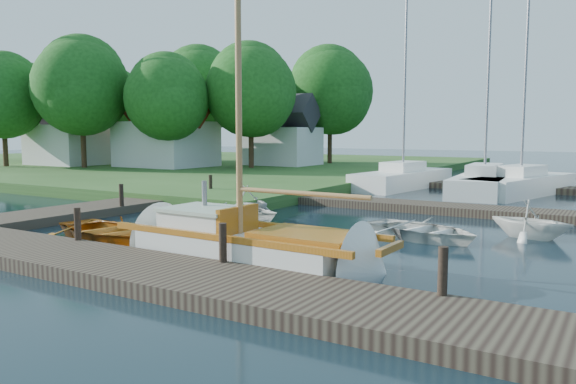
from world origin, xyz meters
The scene contains 30 objects.
ground centered at (0.00, 0.00, 0.00)m, with size 160.00×160.00×0.00m, color black.
near_dock centered at (0.00, -6.00, 0.15)m, with size 18.00×2.20×0.30m, color black.
left_dock centered at (-8.00, 2.00, 0.15)m, with size 2.20×18.00×0.30m, color black.
far_dock centered at (2.00, 6.50, 0.15)m, with size 14.00×1.60×0.30m, color black.
shore centered at (-28.00, 22.00, 0.25)m, with size 50.00×40.00×0.50m, color #29501B.
mooring_post_1 centered at (-3.00, -5.00, 0.70)m, with size 0.16×0.16×0.80m, color black.
mooring_post_2 centered at (1.50, -5.00, 0.70)m, with size 0.16×0.16×0.80m, color black.
mooring_post_3 centered at (6.00, -5.00, 0.70)m, with size 0.16×0.16×0.80m, color black.
mooring_post_4 centered at (-7.00, 0.00, 0.70)m, with size 0.16×0.16×0.80m, color black.
mooring_post_5 centered at (-7.00, 5.00, 0.70)m, with size 0.16×0.16×0.80m, color black.
sailboat centered at (1.46, -3.87, 0.34)m, with size 7.20×2.16×9.83m.
dinghy centered at (-3.61, -3.63, 0.38)m, with size 2.60×3.65×0.76m, color #91500F.
tender_a centered at (-2.91, 1.18, 0.36)m, with size 2.50×3.50×0.72m, color white.
tender_b centered at (-3.18, 2.43, 0.57)m, with size 1.87×2.16×1.14m, color white.
tender_c centered at (3.68, 1.07, 0.35)m, with size 2.39×3.34×0.69m, color white.
tender_d centered at (6.24, 2.76, 0.59)m, with size 1.93×2.24×1.18m, color white.
marina_boat_0 centered at (-1.73, 14.48, 0.57)m, with size 3.15×7.90×10.78m.
marina_boat_1 centered at (2.48, 14.30, 0.56)m, with size 2.91×8.98×9.96m.
marina_boat_2 centered at (4.15, 14.19, 0.58)m, with size 4.12×7.97×12.24m.
house_a centered at (-20.00, 16.00, 2.96)m, with size 6.30×5.00×6.29m.
house_b centered at (-28.00, 14.00, 2.77)m, with size 5.77×4.50×5.79m.
house_c centered at (-14.00, 22.00, 2.58)m, with size 5.25×4.00×5.28m.
tree_0 centered at (-30.00, 10.05, 5.53)m, with size 6.12×6.07×8.28m.
tree_1 centered at (-24.00, 12.05, 6.09)m, with size 6.70×6.70×9.20m.
tree_2 centered at (-18.00, 14.05, 5.25)m, with size 5.83×5.75×7.82m.
tree_3 centered at (-14.00, 18.05, 5.81)m, with size 6.41×6.38×8.74m.
tree_4 centered at (-22.00, 22.05, 6.37)m, with size 7.01×7.01×9.66m.
tree_5 centered at (-30.00, 20.05, 5.42)m, with size 6.00×5.94×8.10m.
tree_6 centered at (-36.00, 16.05, 5.64)m, with size 6.24×6.20×8.46m.
tree_7 centered at (-12.00, 26.05, 6.20)m, with size 6.83×6.83×9.38m.
Camera 1 is at (8.50, -13.90, 2.93)m, focal length 35.00 mm.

